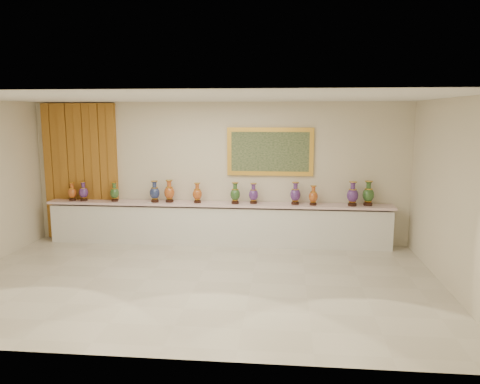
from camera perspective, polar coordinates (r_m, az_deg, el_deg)
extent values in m
plane|color=beige|center=(7.94, -5.12, -10.78)|extent=(8.00, 8.00, 0.00)
plane|color=beige|center=(9.99, -2.59, 2.31)|extent=(8.00, 0.00, 8.00)
plane|color=beige|center=(7.85, 24.72, -0.51)|extent=(0.00, 5.00, 5.00)
plane|color=white|center=(7.45, -5.47, 11.40)|extent=(8.00, 8.00, 0.00)
cube|color=#B66F27|center=(10.79, -18.79, 2.35)|extent=(1.64, 0.14, 2.95)
cube|color=gold|center=(9.81, 3.69, 4.93)|extent=(1.80, 0.06, 1.00)
cube|color=#1A3520|center=(9.77, 3.68, 4.92)|extent=(1.62, 0.02, 0.82)
cube|color=white|center=(9.97, -2.73, -4.11)|extent=(7.20, 0.42, 0.81)
cube|color=#FAD2D6|center=(9.85, -2.77, -1.48)|extent=(7.28, 0.48, 0.05)
cylinder|color=black|center=(10.73, -19.72, -0.88)|extent=(0.14, 0.14, 0.04)
cone|color=gold|center=(10.72, -19.73, -0.65)|extent=(0.12, 0.12, 0.03)
ellipsoid|color=maroon|center=(10.71, -19.77, -0.07)|extent=(0.21, 0.21, 0.23)
cylinder|color=gold|center=(10.69, -19.79, 0.44)|extent=(0.13, 0.13, 0.01)
cylinder|color=maroon|center=(10.68, -19.81, 0.71)|extent=(0.07, 0.07, 0.08)
cone|color=maroon|center=(10.68, -19.83, 1.01)|extent=(0.13, 0.13, 0.03)
cylinder|color=gold|center=(10.67, -19.83, 1.09)|extent=(0.13, 0.13, 0.01)
cylinder|color=black|center=(10.62, -18.48, -0.91)|extent=(0.15, 0.15, 0.04)
cone|color=gold|center=(10.62, -18.50, -0.66)|extent=(0.13, 0.13, 0.03)
ellipsoid|color=#270C4E|center=(10.60, -18.53, -0.05)|extent=(0.22, 0.22, 0.24)
cylinder|color=gold|center=(10.58, -18.56, 0.49)|extent=(0.13, 0.13, 0.01)
cylinder|color=#270C4E|center=(10.57, -18.57, 0.78)|extent=(0.08, 0.08, 0.09)
cone|color=#270C4E|center=(10.57, -18.59, 1.10)|extent=(0.13, 0.13, 0.03)
cylinder|color=gold|center=(10.56, -18.59, 1.18)|extent=(0.14, 0.14, 0.01)
cylinder|color=black|center=(10.37, -15.01, -0.98)|extent=(0.15, 0.15, 0.04)
cone|color=gold|center=(10.36, -15.02, -0.74)|extent=(0.13, 0.13, 0.03)
ellipsoid|color=black|center=(10.34, -15.05, -0.12)|extent=(0.24, 0.24, 0.24)
cylinder|color=gold|center=(10.33, -15.07, 0.44)|extent=(0.13, 0.13, 0.01)
cylinder|color=black|center=(10.32, -15.09, 0.72)|extent=(0.08, 0.08, 0.09)
cone|color=black|center=(10.31, -15.10, 1.05)|extent=(0.13, 0.13, 0.03)
cylinder|color=gold|center=(10.31, -15.10, 1.13)|extent=(0.13, 0.13, 0.01)
cylinder|color=black|center=(10.08, -10.34, -1.09)|extent=(0.16, 0.16, 0.05)
cone|color=gold|center=(10.07, -10.34, -0.81)|extent=(0.14, 0.14, 0.03)
ellipsoid|color=#0A113F|center=(10.05, -10.36, -0.11)|extent=(0.28, 0.28, 0.26)
cylinder|color=gold|center=(10.03, -10.38, 0.52)|extent=(0.14, 0.14, 0.01)
cylinder|color=#0A113F|center=(10.03, -10.39, 0.85)|extent=(0.08, 0.08, 0.10)
cone|color=#0A113F|center=(10.02, -10.40, 1.22)|extent=(0.14, 0.14, 0.04)
cylinder|color=gold|center=(10.01, -10.41, 1.32)|extent=(0.15, 0.15, 0.01)
cylinder|color=black|center=(10.04, -8.58, -1.09)|extent=(0.17, 0.17, 0.05)
cone|color=gold|center=(10.03, -8.59, -0.80)|extent=(0.15, 0.15, 0.03)
ellipsoid|color=maroon|center=(10.01, -8.61, -0.06)|extent=(0.29, 0.29, 0.27)
cylinder|color=gold|center=(9.99, -8.62, 0.60)|extent=(0.15, 0.15, 0.01)
cylinder|color=maroon|center=(9.98, -8.63, 0.94)|extent=(0.09, 0.09, 0.10)
cone|color=maroon|center=(9.97, -8.64, 1.32)|extent=(0.15, 0.15, 0.04)
cylinder|color=gold|center=(9.97, -8.65, 1.43)|extent=(0.15, 0.15, 0.01)
cylinder|color=black|center=(9.89, -5.21, -1.19)|extent=(0.15, 0.15, 0.04)
cone|color=gold|center=(9.88, -5.22, -0.92)|extent=(0.13, 0.13, 0.03)
ellipsoid|color=maroon|center=(9.86, -5.23, -0.26)|extent=(0.20, 0.20, 0.25)
cylinder|color=gold|center=(9.85, -5.24, 0.34)|extent=(0.13, 0.13, 0.01)
cylinder|color=maroon|center=(9.84, -5.24, 0.65)|extent=(0.08, 0.08, 0.09)
cone|color=maroon|center=(9.83, -5.25, 1.00)|extent=(0.13, 0.13, 0.03)
cylinder|color=gold|center=(9.83, -5.25, 1.09)|extent=(0.14, 0.14, 0.01)
cylinder|color=black|center=(9.75, -0.59, -1.30)|extent=(0.16, 0.16, 0.04)
cone|color=gold|center=(9.74, -0.59, -1.01)|extent=(0.14, 0.14, 0.03)
ellipsoid|color=black|center=(9.72, -0.59, -0.30)|extent=(0.26, 0.26, 0.26)
cylinder|color=gold|center=(9.70, -0.59, 0.34)|extent=(0.14, 0.14, 0.01)
cylinder|color=black|center=(9.69, -0.60, 0.67)|extent=(0.08, 0.08, 0.09)
cone|color=black|center=(9.68, -0.60, 1.05)|extent=(0.14, 0.14, 0.03)
cylinder|color=gold|center=(9.68, -0.60, 1.15)|extent=(0.15, 0.15, 0.01)
cylinder|color=black|center=(9.77, 1.65, -1.28)|extent=(0.15, 0.15, 0.04)
cone|color=gold|center=(9.76, 1.65, -1.01)|extent=(0.13, 0.13, 0.03)
ellipsoid|color=#270C4E|center=(9.74, 1.65, -0.33)|extent=(0.23, 0.23, 0.25)
cylinder|color=gold|center=(9.73, 1.66, 0.27)|extent=(0.14, 0.14, 0.01)
cylinder|color=#270C4E|center=(9.72, 1.66, 0.59)|extent=(0.08, 0.08, 0.09)
cone|color=#270C4E|center=(9.71, 1.66, 0.95)|extent=(0.14, 0.14, 0.03)
cylinder|color=gold|center=(9.71, 1.66, 1.04)|extent=(0.14, 0.14, 0.01)
cylinder|color=black|center=(9.74, 6.74, -1.37)|extent=(0.16, 0.16, 0.05)
cone|color=gold|center=(9.73, 6.75, -1.07)|extent=(0.14, 0.14, 0.03)
ellipsoid|color=#270C4E|center=(9.71, 6.76, -0.33)|extent=(0.27, 0.27, 0.27)
cylinder|color=gold|center=(9.69, 6.78, 0.34)|extent=(0.15, 0.15, 0.01)
cylinder|color=#270C4E|center=(9.68, 6.78, 0.68)|extent=(0.09, 0.09, 0.10)
cone|color=#270C4E|center=(9.67, 6.79, 1.07)|extent=(0.15, 0.15, 0.04)
cylinder|color=gold|center=(9.67, 6.79, 1.18)|extent=(0.15, 0.15, 0.01)
cylinder|color=black|center=(9.71, 8.90, -1.47)|extent=(0.14, 0.14, 0.04)
cone|color=gold|center=(9.71, 8.90, -1.21)|extent=(0.13, 0.13, 0.03)
ellipsoid|color=maroon|center=(9.69, 8.92, -0.56)|extent=(0.20, 0.20, 0.24)
cylinder|color=gold|center=(9.67, 8.94, 0.03)|extent=(0.13, 0.13, 0.01)
cylinder|color=maroon|center=(9.66, 8.94, 0.33)|extent=(0.08, 0.08, 0.09)
cone|color=maroon|center=(9.65, 8.95, 0.67)|extent=(0.13, 0.13, 0.03)
cylinder|color=gold|center=(9.65, 8.95, 0.76)|extent=(0.13, 0.13, 0.01)
cylinder|color=black|center=(9.79, 13.51, -1.50)|extent=(0.18, 0.18, 0.05)
cone|color=gold|center=(9.78, 13.53, -1.19)|extent=(0.15, 0.15, 0.03)
ellipsoid|color=#270C4E|center=(9.76, 13.56, -0.39)|extent=(0.25, 0.25, 0.29)
cylinder|color=gold|center=(9.74, 13.58, 0.32)|extent=(0.16, 0.16, 0.01)
cylinder|color=#270C4E|center=(9.73, 13.60, 0.69)|extent=(0.09, 0.09, 0.10)
cone|color=#270C4E|center=(9.72, 13.62, 1.10)|extent=(0.16, 0.16, 0.04)
cylinder|color=gold|center=(9.71, 13.62, 1.21)|extent=(0.16, 0.16, 0.01)
cylinder|color=black|center=(9.91, 15.32, -1.44)|extent=(0.18, 0.18, 0.05)
cone|color=gold|center=(9.90, 15.34, -1.13)|extent=(0.16, 0.16, 0.03)
ellipsoid|color=black|center=(9.88, 15.37, -0.33)|extent=(0.26, 0.26, 0.29)
cylinder|color=gold|center=(9.86, 15.41, 0.38)|extent=(0.16, 0.16, 0.01)
cylinder|color=black|center=(9.85, 15.42, 0.75)|extent=(0.09, 0.09, 0.11)
cone|color=black|center=(9.84, 15.44, 1.17)|extent=(0.16, 0.16, 0.04)
cylinder|color=gold|center=(9.84, 15.45, 1.28)|extent=(0.17, 0.17, 0.01)
cube|color=white|center=(10.03, -10.92, -1.28)|extent=(0.10, 0.06, 0.00)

